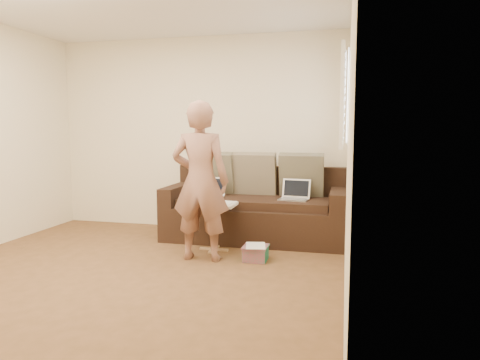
# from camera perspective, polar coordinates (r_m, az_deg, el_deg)

# --- Properties ---
(floor) EXTENTS (4.50, 4.50, 0.00)m
(floor) POSITION_cam_1_polar(r_m,az_deg,el_deg) (4.26, -15.38, -12.32)
(floor) COLOR brown
(floor) RESTS_ON ground
(wall_back) EXTENTS (4.00, 0.00, 4.00)m
(wall_back) POSITION_cam_1_polar(r_m,az_deg,el_deg) (6.10, -5.48, 5.95)
(wall_back) COLOR beige
(wall_back) RESTS_ON ground
(wall_right) EXTENTS (0.00, 4.50, 4.50)m
(wall_right) POSITION_cam_1_polar(r_m,az_deg,el_deg) (3.52, 13.88, 5.35)
(wall_right) COLOR beige
(wall_right) RESTS_ON ground
(window_blinds) EXTENTS (0.12, 0.88, 1.08)m
(window_blinds) POSITION_cam_1_polar(r_m,az_deg,el_deg) (5.03, 13.33, 10.24)
(window_blinds) COLOR white
(window_blinds) RESTS_ON wall_right
(sofa) EXTENTS (2.20, 0.95, 0.85)m
(sofa) POSITION_cam_1_polar(r_m,az_deg,el_deg) (5.48, 1.93, -3.28)
(sofa) COLOR black
(sofa) RESTS_ON ground
(pillow_left) EXTENTS (0.55, 0.29, 0.57)m
(pillow_left) POSITION_cam_1_polar(r_m,az_deg,el_deg) (5.77, -3.50, 0.87)
(pillow_left) COLOR brown
(pillow_left) RESTS_ON sofa
(pillow_mid) EXTENTS (0.55, 0.27, 0.57)m
(pillow_mid) POSITION_cam_1_polar(r_m,az_deg,el_deg) (5.68, 1.94, 0.78)
(pillow_mid) COLOR #6F684F
(pillow_mid) RESTS_ON sofa
(pillow_right) EXTENTS (0.55, 0.28, 0.57)m
(pillow_right) POSITION_cam_1_polar(r_m,az_deg,el_deg) (5.57, 7.96, 0.61)
(pillow_right) COLOR brown
(pillow_right) RESTS_ON sofa
(laptop_silver) EXTENTS (0.37, 0.29, 0.23)m
(laptop_silver) POSITION_cam_1_polar(r_m,az_deg,el_deg) (5.32, 6.96, -2.59)
(laptop_silver) COLOR #B7BABC
(laptop_silver) RESTS_ON sofa
(laptop_white) EXTENTS (0.37, 0.29, 0.25)m
(laptop_white) POSITION_cam_1_polar(r_m,az_deg,el_deg) (5.47, -3.98, -2.30)
(laptop_white) COLOR white
(laptop_white) RESTS_ON sofa
(person) EXTENTS (0.63, 0.44, 1.66)m
(person) POSITION_cam_1_polar(r_m,az_deg,el_deg) (4.58, -5.15, -0.13)
(person) COLOR #8A524B
(person) RESTS_ON ground
(side_table) EXTENTS (0.49, 0.34, 0.54)m
(side_table) POSITION_cam_1_polar(r_m,az_deg,el_deg) (5.00, -3.40, -6.07)
(side_table) COLOR silver
(side_table) RESTS_ON ground
(drinking_glass) EXTENTS (0.07, 0.07, 0.12)m
(drinking_glass) POSITION_cam_1_polar(r_m,az_deg,el_deg) (5.09, -4.91, -2.09)
(drinking_glass) COLOR silver
(drinking_glass) RESTS_ON side_table
(scissors) EXTENTS (0.20, 0.15, 0.02)m
(scissors) POSITION_cam_1_polar(r_m,az_deg,el_deg) (4.92, -3.26, -2.98)
(scissors) COLOR silver
(scissors) RESTS_ON side_table
(paper_on_table) EXTENTS (0.25, 0.33, 0.00)m
(paper_on_table) POSITION_cam_1_polar(r_m,az_deg,el_deg) (4.96, -2.12, -2.96)
(paper_on_table) COLOR white
(paper_on_table) RESTS_ON side_table
(striped_box) EXTENTS (0.26, 0.26, 0.16)m
(striped_box) POSITION_cam_1_polar(r_m,az_deg,el_deg) (4.66, 2.03, -9.41)
(striped_box) COLOR #C51D45
(striped_box) RESTS_ON ground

